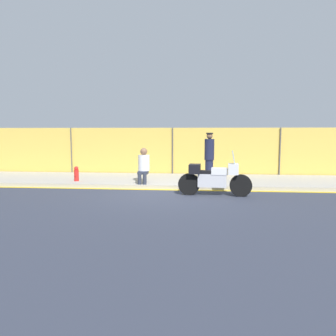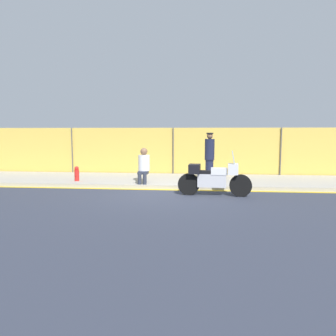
% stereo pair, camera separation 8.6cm
% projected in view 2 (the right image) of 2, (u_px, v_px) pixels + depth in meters
% --- Properties ---
extents(ground_plane, '(120.00, 120.00, 0.00)m').
position_uv_depth(ground_plane, '(162.00, 195.00, 10.82)').
color(ground_plane, '#333847').
extents(sidewalk, '(35.82, 3.43, 0.15)m').
position_uv_depth(sidewalk, '(170.00, 180.00, 13.50)').
color(sidewalk, '#ADA89E').
rests_on(sidewalk, ground_plane).
extents(curb_paint_stripe, '(35.82, 0.18, 0.01)m').
position_uv_depth(curb_paint_stripe, '(165.00, 190.00, 11.73)').
color(curb_paint_stripe, gold).
rests_on(curb_paint_stripe, ground_plane).
extents(storefront_fence, '(34.03, 0.17, 2.26)m').
position_uv_depth(storefront_fence, '(173.00, 152.00, 15.17)').
color(storefront_fence, gold).
rests_on(storefront_fence, ground_plane).
extents(motorcycle, '(2.38, 0.60, 1.48)m').
position_uv_depth(motorcycle, '(214.00, 178.00, 10.58)').
color(motorcycle, black).
rests_on(motorcycle, ground_plane).
extents(officer_standing, '(0.38, 0.38, 1.89)m').
position_uv_depth(officer_standing, '(210.00, 156.00, 12.85)').
color(officer_standing, '#191E38').
rests_on(officer_standing, sidewalk).
extents(person_seated_on_curb, '(0.43, 0.70, 1.32)m').
position_uv_depth(person_seated_on_curb, '(144.00, 164.00, 12.28)').
color(person_seated_on_curb, '#2D3342').
rests_on(person_seated_on_curb, sidewalk).
extents(fire_hydrant, '(0.18, 0.23, 0.58)m').
position_uv_depth(fire_hydrant, '(77.00, 174.00, 12.85)').
color(fire_hydrant, red).
rests_on(fire_hydrant, sidewalk).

